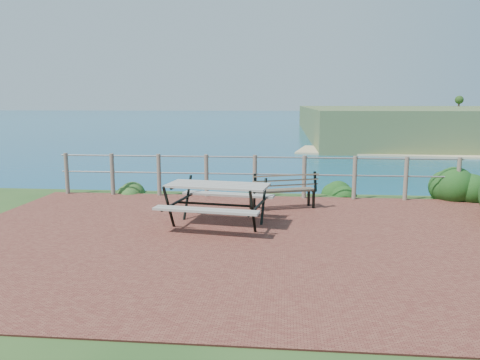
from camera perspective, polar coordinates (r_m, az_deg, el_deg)
The scene contains 8 objects.
ground at distance 7.82m, azimuth 0.22°, elevation -7.13°, with size 10.00×7.00×0.12m, color brown.
ocean at distance 207.48m, azimuth 5.34°, elevation 8.79°, with size 1200.00×1200.00×0.00m, color #156B7E.
safety_railing at distance 10.96m, azimuth 1.82°, elevation 0.74°, with size 9.40×0.10×1.00m.
picnic_table at distance 8.44m, azimuth -2.73°, elevation -2.49°, with size 1.90×1.56×0.76m.
park_bench at distance 9.82m, azimuth 5.20°, elevation -0.59°, with size 1.45×0.81×0.79m.
shrub_right_edge at distance 11.91m, azimuth 25.24°, elevation -2.27°, with size 1.09×1.09×1.55m, color #154516.
shrub_lip_west at distance 11.93m, azimuth -13.62°, elevation -1.60°, with size 0.71×0.71×0.43m, color #1F491B.
shrub_lip_east at distance 11.82m, azimuth 12.27°, elevation -1.65°, with size 0.69×0.69×0.40m, color #154516.
Camera 1 is at (0.69, -7.47, 2.23)m, focal length 35.00 mm.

